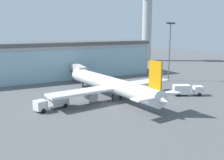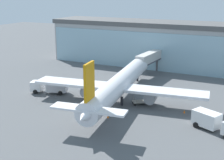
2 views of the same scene
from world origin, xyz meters
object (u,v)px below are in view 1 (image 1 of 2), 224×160
object	(u,v)px
apron_light_mast	(170,47)
fuel_truck	(187,90)
airplane	(112,85)
safety_cone_wingtip	(156,92)
baggage_cart	(126,94)
jet_bridge	(77,69)
catering_truck	(53,102)
control_tower	(147,17)
safety_cone_nose	(136,105)

from	to	relation	value
apron_light_mast	fuel_truck	size ratio (longest dim) A/B	2.41
fuel_truck	airplane	bearing A→B (deg)	-172.64
airplane	safety_cone_wingtip	distance (m)	12.81
apron_light_mast	baggage_cart	world-z (taller)	apron_light_mast
apron_light_mast	airplane	world-z (taller)	apron_light_mast
jet_bridge	airplane	bearing A→B (deg)	-172.65
jet_bridge	catering_truck	world-z (taller)	jet_bridge
baggage_cart	safety_cone_wingtip	xyz separation A→B (m)	(8.30, -0.80, -0.23)
catering_truck	safety_cone_wingtip	xyz separation A→B (m)	(27.00, 0.91, -1.19)
control_tower	safety_cone_wingtip	size ratio (longest dim) A/B	66.57
apron_light_mast	safety_cone_nose	world-z (taller)	apron_light_mast
control_tower	safety_cone_nose	size ratio (longest dim) A/B	66.57
catering_truck	safety_cone_wingtip	world-z (taller)	catering_truck
baggage_cart	safety_cone_wingtip	size ratio (longest dim) A/B	5.82
jet_bridge	catering_truck	xyz separation A→B (m)	(-13.48, -22.48, -2.81)
catering_truck	safety_cone_wingtip	distance (m)	27.04
baggage_cart	safety_cone_wingtip	distance (m)	8.34
jet_bridge	baggage_cart	world-z (taller)	jet_bridge
apron_light_mast	airplane	xyz separation A→B (m)	(-25.79, -10.79, -7.51)
baggage_cart	airplane	bearing A→B (deg)	145.14
fuel_truck	safety_cone_nose	world-z (taller)	fuel_truck
catering_truck	safety_cone_wingtip	bearing A→B (deg)	164.85
jet_bridge	fuel_truck	distance (m)	33.01
jet_bridge	airplane	size ratio (longest dim) A/B	0.34
airplane	jet_bridge	bearing A→B (deg)	-4.31
control_tower	catering_truck	xyz separation A→B (m)	(-64.10, -59.31, -20.25)
fuel_truck	baggage_cart	world-z (taller)	fuel_truck
safety_cone_nose	control_tower	bearing A→B (deg)	54.00
control_tower	airplane	distance (m)	78.24
apron_light_mast	jet_bridge	bearing A→B (deg)	159.42
airplane	control_tower	bearing A→B (deg)	-47.96
jet_bridge	control_tower	world-z (taller)	control_tower
apron_light_mast	fuel_truck	world-z (taller)	apron_light_mast
fuel_truck	safety_cone_nose	distance (m)	16.51
apron_light_mast	catering_truck	world-z (taller)	apron_light_mast
control_tower	catering_truck	distance (m)	89.65
jet_bridge	fuel_truck	size ratio (longest dim) A/B	1.69
jet_bridge	safety_cone_wingtip	distance (m)	25.77
fuel_truck	apron_light_mast	bearing A→B (deg)	90.51
jet_bridge	safety_cone_nose	distance (m)	29.47
catering_truck	fuel_truck	world-z (taller)	same
fuel_truck	baggage_cart	distance (m)	15.12
jet_bridge	fuel_truck	bearing A→B (deg)	-140.24
jet_bridge	safety_cone_nose	world-z (taller)	jet_bridge
jet_bridge	fuel_truck	world-z (taller)	jet_bridge
jet_bridge	safety_cone_wingtip	xyz separation A→B (m)	(13.52, -21.57, -4.01)
airplane	safety_cone_nose	distance (m)	8.89
safety_cone_nose	safety_cone_wingtip	size ratio (longest dim) A/B	1.00
apron_light_mast	baggage_cart	xyz separation A→B (m)	(-21.66, -10.67, -10.33)
airplane	safety_cone_wingtip	bearing A→B (deg)	-100.49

